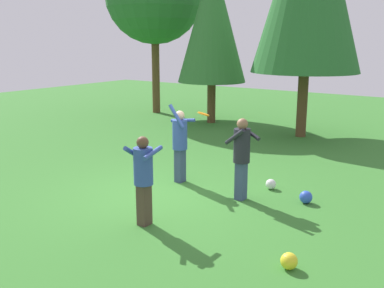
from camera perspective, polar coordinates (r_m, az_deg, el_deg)
name	(u,v)px	position (r m, az deg, el deg)	size (l,w,h in m)	color
ground_plane	(162,193)	(9.78, -3.91, -6.19)	(40.00, 40.00, 0.00)	#387A2D
person_thrower	(180,140)	(10.23, -1.55, 0.53)	(0.59, 0.59, 1.85)	#38476B
person_catcher	(242,152)	(9.13, 6.35, -1.03)	(0.67, 0.62, 1.70)	#38476B
person_bystander	(143,173)	(7.88, -6.21, -3.74)	(0.56, 0.62, 1.62)	#4C382D
frisbee	(203,114)	(9.91, 1.47, 3.85)	(0.38, 0.38, 0.10)	orange
ball_white	(271,184)	(10.09, 10.01, -5.06)	(0.23, 0.23, 0.23)	white
ball_yellow	(289,261)	(6.81, 12.26, -14.36)	(0.25, 0.25, 0.25)	yellow
ball_blue	(306,197)	(9.39, 14.31, -6.57)	(0.26, 0.26, 0.26)	blue
tree_left	(212,20)	(17.65, 2.59, 15.45)	(2.64, 2.64, 6.31)	brown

